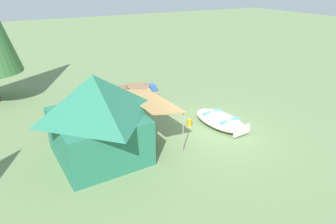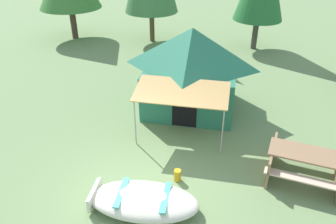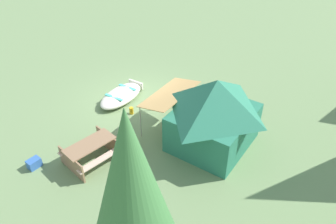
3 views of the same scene
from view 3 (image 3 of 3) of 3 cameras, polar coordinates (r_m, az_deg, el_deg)
ground_plane at (r=15.40m, az=-5.39°, el=1.86°), size 80.00×80.00×0.00m
beached_rowboat at (r=15.46m, az=-7.97°, el=2.85°), size 2.60×1.48×0.45m
canvas_cabin_tent at (r=12.22m, az=7.87°, el=-0.05°), size 3.28×4.12×2.79m
picnic_table at (r=12.25m, az=-13.04°, el=-6.35°), size 1.98×1.70×0.80m
cooler_box at (r=12.83m, az=-21.86°, el=-8.11°), size 0.47×0.34×0.33m
fuel_can at (r=14.53m, az=-6.24°, el=0.24°), size 0.24×0.24×0.31m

